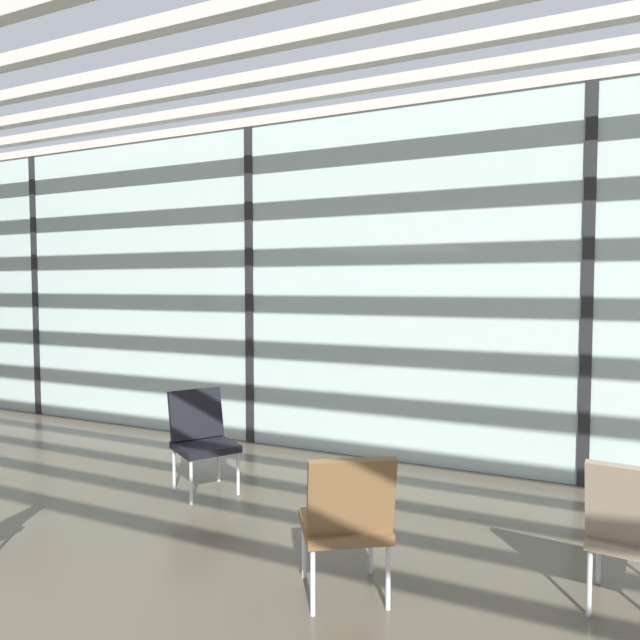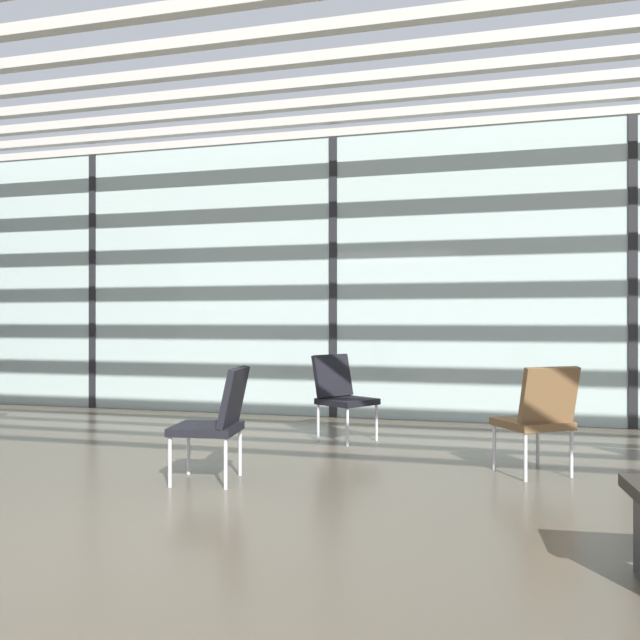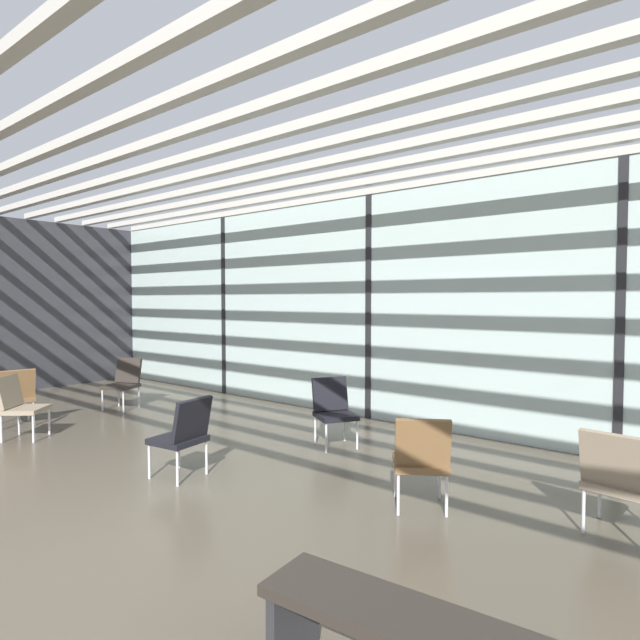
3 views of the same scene
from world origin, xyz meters
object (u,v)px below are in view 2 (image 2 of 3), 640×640
Objects in this scene: parked_airplane at (359,286)px; lounge_chair_0 at (539,413)px; lounge_chair_4 at (341,392)px; lounge_chair_3 at (218,417)px.

parked_airplane is 8.63m from lounge_chair_0.
lounge_chair_4 is (1.24, -6.76, -1.44)m from parked_airplane.
lounge_chair_3 is 2.05m from lounge_chair_4.
lounge_chair_0 is 2.51m from lounge_chair_3.
lounge_chair_0 is 1.00× the size of lounge_chair_3.
lounge_chair_3 is (-2.36, -0.83, 0.00)m from lounge_chair_0.
lounge_chair_4 is (0.49, 1.99, 0.00)m from lounge_chair_3.
parked_airplane reaches higher than lounge_chair_0.
parked_airplane is at bearing -102.16° from lounge_chair_0.
parked_airplane is 14.02× the size of lounge_chair_0.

